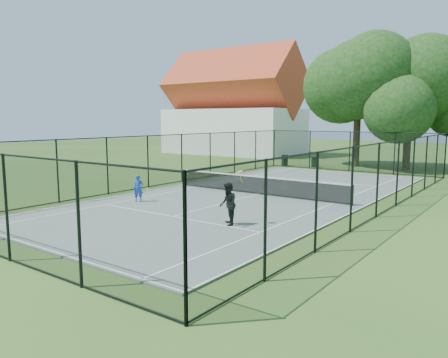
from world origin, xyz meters
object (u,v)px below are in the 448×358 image
Objects in this scene: tennis_net at (258,184)px; trash_bin_right at (315,162)px; trash_bin_left at (285,160)px; player_blue at (138,188)px; player_black at (228,204)px.

trash_bin_right is (-3.42, 14.33, -0.14)m from tennis_net.
tennis_net reaches higher than trash_bin_right.
trash_bin_left is 1.04× the size of trash_bin_right.
tennis_net is 6.08m from player_blue.
trash_bin_left is at bearing -170.71° from trash_bin_right.
tennis_net is at bearing 112.68° from player_black.
tennis_net is at bearing -76.58° from trash_bin_right.
tennis_net is 8.09× the size of player_blue.
player_black is (8.57, -20.15, 0.40)m from trash_bin_left.
trash_bin_right is at bearing 89.83° from player_blue.
player_blue is at bearing -90.17° from trash_bin_right.
trash_bin_left is 0.38× the size of player_black.
trash_bin_right is (2.55, 0.42, -0.02)m from trash_bin_left.
trash_bin_left is 2.58m from trash_bin_right.
trash_bin_right is at bearing 9.29° from trash_bin_left.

